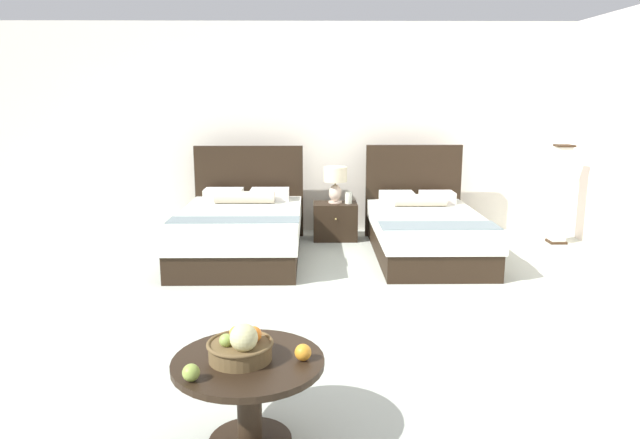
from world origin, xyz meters
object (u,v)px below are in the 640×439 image
Objects in this scene: table_lamp at (335,179)px; fruit_bowl at (241,346)px; nightstand at (335,221)px; vase at (348,198)px; bed_near_window at (241,230)px; coffee_table at (249,383)px; loose_orange at (303,352)px; bed_near_corner at (426,230)px; loose_apple at (191,373)px; floor_lamp_corner at (560,195)px.

fruit_bowl is (-0.65, -4.47, -0.21)m from table_lamp.
vase is (0.16, -0.04, 0.31)m from nightstand.
bed_near_window is at bearing -144.69° from table_lamp.
table_lamp is at bearing 159.94° from vase.
coffee_table is 0.21m from fruit_bowl.
table_lamp reaches higher than loose_orange.
vase is at bearing 79.89° from coffee_table.
coffee_table is at bearing 176.83° from loose_orange.
nightstand is 6.37× the size of loose_orange.
bed_near_corner is 1.35m from table_lamp.
fruit_bowl is at bearing -160.81° from coffee_table.
fruit_bowl is at bearing 179.26° from loose_orange.
loose_apple is (0.23, -3.91, 0.22)m from bed_near_window.
bed_near_window is 1.42m from table_lamp.
bed_near_window reaches higher than loose_orange.
bed_near_window reaches higher than coffee_table.
vase is 2.59m from floor_lamp_corner.
bed_near_corner is 13.89× the size of vase.
coffee_table is at bearing -97.92° from table_lamp.
bed_near_window is 1.34m from nightstand.
nightstand is at bearing 81.65° from fruit_bowl.
nightstand is 6.54× the size of loose_apple.
table_lamp is (1.10, 0.78, 0.46)m from bed_near_window.
fruit_bowl is (-1.66, -3.70, 0.27)m from bed_near_corner.
loose_orange is (0.28, -0.02, 0.17)m from coffee_table.
loose_orange is (0.52, 0.21, 0.00)m from loose_apple.
loose_orange is at bearing -78.43° from bed_near_window.
loose_orange is (-0.50, -4.42, -0.02)m from vase.
loose_apple reaches higher than coffee_table.
floor_lamp_corner is at bearing -4.67° from nightstand.
loose_apple is (-1.03, -4.63, -0.02)m from vase.
nightstand is (1.10, 0.76, -0.07)m from bed_near_window.
bed_near_window is 3.80× the size of nightstand.
floor_lamp_corner is (3.40, 4.23, 0.05)m from fruit_bowl.
floor_lamp_corner is at bearing 51.43° from coffee_table.
table_lamp is 4.50m from loose_orange.
table_lamp is 0.38× the size of floor_lamp_corner.
loose_apple is at bearing -137.05° from coffee_table.
floor_lamp_corner is at bearing 7.91° from bed_near_window.
coffee_table is 9.09× the size of loose_orange.
vase is (1.26, 0.72, 0.24)m from bed_near_window.
bed_near_window is 3.73m from fruit_bowl.
table_lamp is at bearing 90.00° from nightstand.
bed_near_window is 1.47m from vase.
bed_near_corner is 24.38× the size of loose_apple.
table_lamp is 2.76m from floor_lamp_corner.
floor_lamp_corner is (1.74, 0.53, 0.32)m from bed_near_corner.
nightstand is at bearing 82.05° from coffee_table.
nightstand is 4.76m from loose_apple.
bed_near_corner is 23.72× the size of loose_orange.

